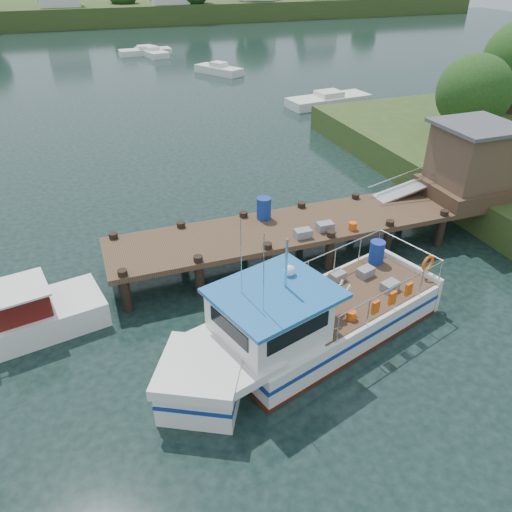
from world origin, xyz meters
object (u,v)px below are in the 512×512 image
object	(u,v)px
lobster_boat	(301,326)
moored_far	(145,51)
moored_b	(219,70)
moored_d	(152,52)
moored_c	(328,100)
dock	(417,185)

from	to	relation	value
lobster_boat	moored_far	size ratio (longest dim) A/B	1.66
moored_b	lobster_boat	bearing A→B (deg)	-78.36
moored_b	moored_d	world-z (taller)	moored_b
lobster_boat	moored_c	world-z (taller)	lobster_boat
dock	moored_far	bearing A→B (deg)	94.18
moored_d	moored_c	bearing A→B (deg)	-53.49
dock	lobster_boat	size ratio (longest dim) A/B	1.68
moored_b	moored_d	xyz separation A→B (m)	(-4.38, 12.50, -0.05)
dock	moored_far	world-z (taller)	dock
dock	moored_c	distance (m)	20.98
moored_b	moored_c	size ratio (longest dim) A/B	0.76
dock	moored_far	xyz separation A→B (m)	(-3.45, 47.14, -1.87)
moored_b	moored_d	size ratio (longest dim) A/B	0.86
dock	moored_b	bearing A→B (deg)	87.39
moored_far	moored_b	distance (m)	14.14
moored_c	lobster_boat	bearing A→B (deg)	-115.30
moored_far	lobster_boat	bearing A→B (deg)	-111.88
moored_c	moored_d	size ratio (longest dim) A/B	1.13
moored_c	dock	bearing A→B (deg)	-104.16
lobster_boat	moored_d	xyz separation A→B (m)	(4.54, 51.42, -0.51)
moored_b	moored_d	distance (m)	13.24
lobster_boat	moored_c	xyz separation A→B (m)	(13.73, 24.92, -0.48)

